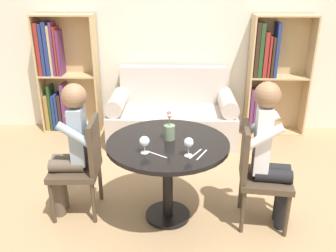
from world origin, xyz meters
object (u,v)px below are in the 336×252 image
at_px(bookshelf_left, 61,76).
at_px(wine_glass_right, 189,143).
at_px(couch, 172,116).
at_px(person_left, 70,147).
at_px(chair_right, 257,171).
at_px(person_right, 270,153).
at_px(wine_glass_left, 144,142).
at_px(flower_vase, 169,130).
at_px(bookshelf_right, 269,78).
at_px(chair_left, 83,163).

bearing_deg(bookshelf_left, wine_glass_right, -53.24).
xyz_separation_m(couch, person_left, (-0.84, -1.68, 0.34)).
relative_size(couch, chair_right, 1.82).
xyz_separation_m(person_left, person_right, (1.68, -0.11, 0.03)).
xyz_separation_m(wine_glass_left, flower_vase, (0.18, 0.26, -0.01)).
relative_size(wine_glass_left, wine_glass_right, 0.93).
xyz_separation_m(couch, person_right, (0.84, -1.79, 0.37)).
relative_size(bookshelf_right, chair_right, 1.77).
height_order(bookshelf_left, flower_vase, bookshelf_left).
bearing_deg(bookshelf_right, chair_right, -104.71).
distance_m(couch, person_left, 1.91).
bearing_deg(person_left, bookshelf_right, 129.64).
relative_size(couch, bookshelf_right, 1.03).
xyz_separation_m(person_right, flower_vase, (-0.83, 0.10, 0.15)).
bearing_deg(person_left, chair_left, 91.82).
relative_size(bookshelf_left, chair_right, 1.77).
bearing_deg(flower_vase, wine_glass_right, -62.99).
distance_m(bookshelf_left, person_left, 2.06).
bearing_deg(wine_glass_left, wine_glass_right, -6.67).
bearing_deg(wine_glass_left, couch, 84.96).
height_order(chair_left, person_left, person_left).
relative_size(chair_left, person_right, 0.71).
bearing_deg(couch, person_left, -116.68).
relative_size(person_left, person_right, 0.96).
relative_size(person_right, wine_glass_left, 9.16).
height_order(person_left, person_right, person_right).
distance_m(couch, chair_left, 1.84).
height_order(wine_glass_right, flower_vase, flower_vase).
bearing_deg(chair_left, bookshelf_left, -161.15).
distance_m(couch, chair_right, 1.93).
bearing_deg(bookshelf_right, bookshelf_left, -179.99).
relative_size(couch, person_right, 1.28).
distance_m(chair_right, wine_glass_left, 1.01).
distance_m(bookshelf_left, person_right, 3.13).
bearing_deg(bookshelf_left, bookshelf_right, 0.01).
height_order(bookshelf_right, person_left, bookshelf_right).
bearing_deg(wine_glass_left, person_left, 157.87).
relative_size(person_right, flower_vase, 5.04).
relative_size(bookshelf_right, person_left, 1.31).
bearing_deg(chair_left, wine_glass_right, 68.15).
bearing_deg(bookshelf_right, flower_vase, -123.15).
distance_m(chair_left, wine_glass_left, 0.73).
distance_m(person_left, wine_glass_right, 1.07).
bearing_deg(flower_vase, wine_glass_left, -125.28).
bearing_deg(bookshelf_left, flower_vase, -51.92).
relative_size(couch, wine_glass_left, 11.76).
bearing_deg(flower_vase, couch, 90.42).
relative_size(couch, chair_left, 1.82).
distance_m(chair_right, person_left, 1.61).
relative_size(person_left, flower_vase, 4.82).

